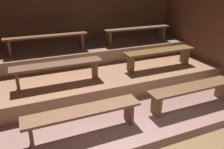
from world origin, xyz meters
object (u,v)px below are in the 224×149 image
(bench_middle_left, at_px, (58,68))
(bench_lower_right, at_px, (192,90))
(bench_lower_left, at_px, (83,114))
(bench_upper_left, at_px, (47,38))
(bench_upper_right, at_px, (137,30))
(bench_middle_right, at_px, (159,53))

(bench_middle_left, bearing_deg, bench_lower_right, -30.22)
(bench_lower_left, bearing_deg, bench_middle_left, 95.49)
(bench_lower_left, xyz_separation_m, bench_upper_left, (-0.13, 2.40, 0.64))
(bench_upper_left, xyz_separation_m, bench_upper_right, (2.33, 0.00, 0.00))
(bench_middle_right, distance_m, bench_upper_right, 1.17)
(bench_lower_left, xyz_separation_m, bench_upper_right, (2.19, 2.40, 0.64))
(bench_lower_right, height_order, bench_middle_right, bench_middle_right)
(bench_lower_left, relative_size, bench_middle_right, 1.03)
(bench_middle_left, bearing_deg, bench_upper_right, 26.01)
(bench_lower_left, bearing_deg, bench_upper_right, 47.57)
(bench_upper_left, relative_size, bench_upper_right, 1.00)
(bench_lower_left, height_order, bench_upper_right, bench_upper_right)
(bench_upper_right, bearing_deg, bench_middle_left, -153.99)
(bench_middle_right, distance_m, bench_upper_left, 2.60)
(bench_lower_right, bearing_deg, bench_upper_left, 132.43)
(bench_upper_left, height_order, bench_upper_right, same)
(bench_lower_right, relative_size, bench_middle_left, 1.03)
(bench_upper_right, bearing_deg, bench_middle_right, -90.64)
(bench_middle_right, bearing_deg, bench_upper_right, 89.36)
(bench_lower_right, xyz_separation_m, bench_middle_left, (-2.18, 1.27, 0.32))
(bench_lower_right, xyz_separation_m, bench_upper_left, (-2.19, 2.40, 0.64))
(bench_lower_right, relative_size, bench_upper_right, 0.96)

